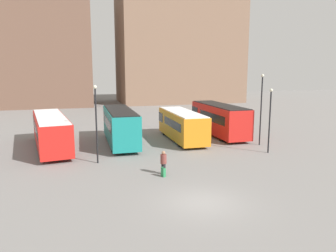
{
  "coord_description": "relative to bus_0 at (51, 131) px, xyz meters",
  "views": [
    {
      "loc": [
        -6.34,
        -15.44,
        7.04
      ],
      "look_at": [
        1.42,
        11.81,
        2.14
      ],
      "focal_mm": 35.0,
      "sensor_mm": 36.0,
      "label": 1
    }
  ],
  "objects": [
    {
      "name": "lamp_post_2",
      "position": [
        17.94,
        -6.78,
        1.61
      ],
      "size": [
        0.28,
        0.28,
        5.48
      ],
      "color": "black",
      "rests_on": "ground_plane"
    },
    {
      "name": "lamp_post_1",
      "position": [
        18.8,
        -3.98,
        2.2
      ],
      "size": [
        0.28,
        0.28,
        6.63
      ],
      "color": "black",
      "rests_on": "ground_plane"
    },
    {
      "name": "building_block_right",
      "position": [
        24.49,
        39.12,
        19.91
      ],
      "size": [
        25.85,
        14.59,
        43.09
      ],
      "color": "#7F604C",
      "rests_on": "ground_plane"
    },
    {
      "name": "suitcase",
      "position": [
        7.65,
        -10.44,
        -1.32
      ],
      "size": [
        0.26,
        0.4,
        0.89
      ],
      "rotation": [
        0.0,
        0.0,
        1.79
      ],
      "color": "#28844C",
      "rests_on": "ground_plane"
    },
    {
      "name": "bus_1",
      "position": [
        6.24,
        0.11,
        0.16
      ],
      "size": [
        2.57,
        9.6,
        3.32
      ],
      "rotation": [
        0.0,
        0.0,
        1.56
      ],
      "color": "#19847F",
      "rests_on": "ground_plane"
    },
    {
      "name": "building_block_left",
      "position": [
        -7.2,
        39.12,
        9.41
      ],
      "size": [
        25.52,
        15.37,
        22.08
      ],
      "color": "brown",
      "rests_on": "ground_plane"
    },
    {
      "name": "traveler",
      "position": [
        7.8,
        -9.94,
        -0.67
      ],
      "size": [
        0.5,
        0.5,
        1.62
      ],
      "rotation": [
        0.0,
        0.0,
        1.79
      ],
      "color": "black",
      "rests_on": "ground_plane"
    },
    {
      "name": "bus_3",
      "position": [
        17.11,
        1.52,
        0.17
      ],
      "size": [
        2.63,
        9.93,
        3.32
      ],
      "rotation": [
        0.0,
        0.0,
        1.57
      ],
      "color": "red",
      "rests_on": "ground_plane"
    },
    {
      "name": "bus_2",
      "position": [
        12.44,
        0.18,
        -0.06
      ],
      "size": [
        2.67,
        9.14,
        2.91
      ],
      "rotation": [
        0.0,
        0.0,
        1.56
      ],
      "color": "orange",
      "rests_on": "ground_plane"
    },
    {
      "name": "bus_0",
      "position": [
        0.0,
        0.0,
        0.0
      ],
      "size": [
        4.07,
        11.24,
        2.98
      ],
      "rotation": [
        0.0,
        0.0,
        1.71
      ],
      "color": "red",
      "rests_on": "ground_plane"
    },
    {
      "name": "ground_plane",
      "position": [
        8.56,
        -15.2,
        -1.63
      ],
      "size": [
        160.0,
        160.0,
        0.0
      ],
      "primitive_type": "plane",
      "color": "slate"
    },
    {
      "name": "lamp_post_0",
      "position": [
        3.67,
        -5.97,
        1.83
      ],
      "size": [
        0.28,
        0.28,
        5.91
      ],
      "color": "black",
      "rests_on": "ground_plane"
    }
  ]
}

